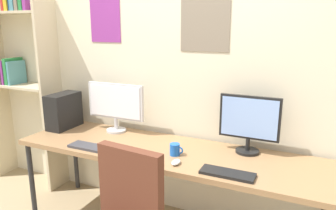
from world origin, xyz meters
TOP-DOWN VIEW (x-y plane):
  - wall_back at (-0.00, 1.02)m, footprint 4.86×0.11m
  - desk at (0.00, 0.60)m, footprint 2.46×0.68m
  - bookshelf at (-1.82, 0.83)m, footprint 0.83×0.28m
  - monitor_left at (-0.60, 0.81)m, footprint 0.57×0.18m
  - monitor_right at (0.60, 0.81)m, footprint 0.45×0.18m
  - pc_tower at (-1.11, 0.70)m, footprint 0.17×0.34m
  - keyboard_left at (-0.56, 0.37)m, footprint 0.34×0.13m
  - keyboard_right at (0.56, 0.37)m, footprint 0.36×0.13m
  - computer_mouse at (0.19, 0.38)m, footprint 0.06×0.10m
  - coffee_mug at (0.12, 0.53)m, footprint 0.11×0.08m

SIDE VIEW (x-z plane):
  - desk at x=0.00m, z-range 0.32..1.06m
  - keyboard_left at x=-0.56m, z-range 0.74..0.76m
  - keyboard_right at x=0.56m, z-range 0.74..0.76m
  - computer_mouse at x=0.19m, z-range 0.74..0.77m
  - coffee_mug at x=0.12m, z-range 0.74..0.83m
  - pc_tower at x=-1.11m, z-range 0.74..1.07m
  - monitor_right at x=0.60m, z-range 0.76..1.21m
  - monitor_left at x=-0.60m, z-range 0.77..1.22m
  - wall_back at x=0.00m, z-range 0.00..2.60m
  - bookshelf at x=-1.82m, z-range 0.34..2.46m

